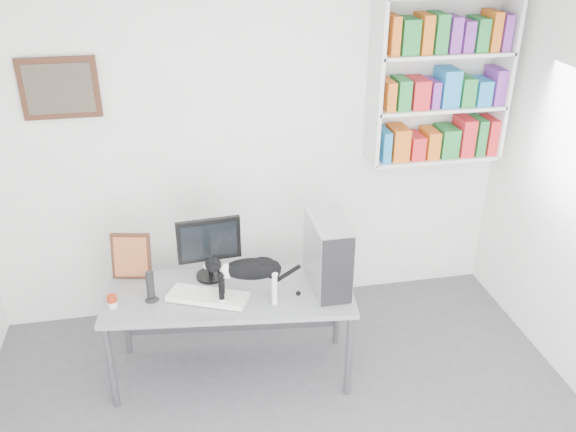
{
  "coord_description": "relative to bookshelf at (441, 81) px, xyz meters",
  "views": [
    {
      "loc": [
        -0.56,
        -2.31,
        3.0
      ],
      "look_at": [
        0.19,
        1.53,
        1.01
      ],
      "focal_mm": 38.0,
      "sensor_mm": 36.0,
      "label": 1
    }
  ],
  "objects": [
    {
      "name": "room",
      "position": [
        -1.4,
        -1.85,
        -0.5
      ],
      "size": [
        4.01,
        4.01,
        2.7
      ],
      "color": "#55555A",
      "rests_on": "ground"
    },
    {
      "name": "bookshelf",
      "position": [
        0.0,
        0.0,
        0.0
      ],
      "size": [
        1.03,
        0.28,
        1.24
      ],
      "primitive_type": "cube",
      "color": "silver",
      "rests_on": "room"
    },
    {
      "name": "wall_art",
      "position": [
        -2.7,
        0.12,
        0.05
      ],
      "size": [
        0.52,
        0.04,
        0.42
      ],
      "primitive_type": "cube",
      "color": "#452216",
      "rests_on": "room"
    },
    {
      "name": "desk",
      "position": [
        -1.69,
        -0.74,
        -1.51
      ],
      "size": [
        1.72,
        0.84,
        0.69
      ],
      "primitive_type": "cube",
      "rotation": [
        0.0,
        0.0,
        -0.12
      ],
      "color": "gray",
      "rests_on": "room"
    },
    {
      "name": "monitor",
      "position": [
        -1.8,
        -0.53,
        -0.93
      ],
      "size": [
        0.45,
        0.24,
        0.46
      ],
      "primitive_type": "cube",
      "rotation": [
        0.0,
        0.0,
        0.08
      ],
      "color": "black",
      "rests_on": "desk"
    },
    {
      "name": "keyboard",
      "position": [
        -1.84,
        -0.79,
        -1.14
      ],
      "size": [
        0.56,
        0.39,
        0.04
      ],
      "primitive_type": "cube",
      "rotation": [
        0.0,
        0.0,
        -0.41
      ],
      "color": "white",
      "rests_on": "desk"
    },
    {
      "name": "pc_tower",
      "position": [
        -1.03,
        -0.77,
        -0.91
      ],
      "size": [
        0.22,
        0.5,
        0.5
      ],
      "primitive_type": "cube",
      "rotation": [
        0.0,
        0.0,
        -0.0
      ],
      "color": "silver",
      "rests_on": "desk"
    },
    {
      "name": "speaker",
      "position": [
        -2.2,
        -0.73,
        -1.05
      ],
      "size": [
        0.1,
        0.1,
        0.22
      ],
      "primitive_type": "cylinder",
      "rotation": [
        0.0,
        0.0,
        -0.05
      ],
      "color": "black",
      "rests_on": "desk"
    },
    {
      "name": "leaning_print",
      "position": [
        -2.33,
        -0.41,
        -0.99
      ],
      "size": [
        0.29,
        0.16,
        0.34
      ],
      "primitive_type": "cube",
      "rotation": [
        0.0,
        0.0,
        -0.2
      ],
      "color": "#452216",
      "rests_on": "desk"
    },
    {
      "name": "soup_can",
      "position": [
        -2.45,
        -0.77,
        -1.12
      ],
      "size": [
        0.07,
        0.07,
        0.09
      ],
      "primitive_type": "cylinder",
      "rotation": [
        0.0,
        0.0,
        -0.2
      ],
      "color": "#9E270D",
      "rests_on": "desk"
    },
    {
      "name": "cat",
      "position": [
        -1.57,
        -0.88,
        -0.99
      ],
      "size": [
        0.57,
        0.22,
        0.34
      ],
      "primitive_type": null,
      "rotation": [
        0.0,
        0.0,
        -0.14
      ],
      "color": "black",
      "rests_on": "desk"
    }
  ]
}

